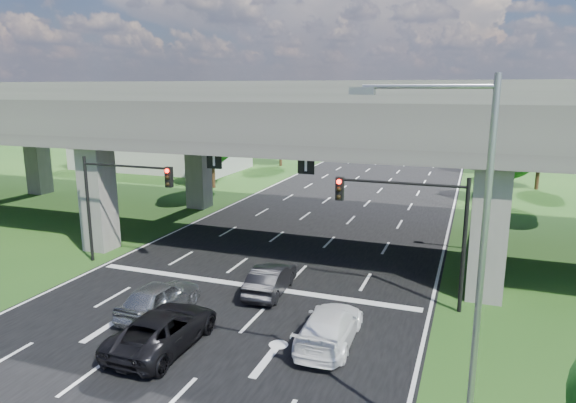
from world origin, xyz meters
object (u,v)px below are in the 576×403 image
Objects in this scene: signal_right at (414,216)px; streetlight_beyond at (477,125)px; streetlight_far at (476,138)px; car_white at (329,327)px; streetlight_near at (465,252)px; car_dark at (271,279)px; car_trailing at (164,329)px; signal_left at (118,192)px; car_silver at (159,298)px.

streetlight_beyond is (2.27, 36.06, 1.66)m from signal_right.
signal_right is 20.25m from streetlight_far.
streetlight_beyond is 2.09× the size of car_white.
car_white is at bearing -100.71° from streetlight_far.
streetlight_near is 1.00× the size of streetlight_beyond.
car_dark is (-8.69, -37.00, -5.12)m from streetlight_beyond.
streetlight_far is 1.93× the size of car_trailing.
streetlight_beyond reaches higher than car_trailing.
car_dark is 5.53m from car_white.
streetlight_near and streetlight_far have the same top height.
car_trailing is (-10.52, -43.25, -5.10)m from streetlight_beyond.
signal_left is (-15.65, 0.00, 0.00)m from signal_right.
streetlight_far reaches higher than signal_left.
car_silver is at bearing -52.88° from car_trailing.
streetlight_far is (17.92, 20.06, 1.66)m from signal_left.
car_trailing is at bearing 129.87° from car_silver.
signal_left is 1.43× the size of car_dark.
signal_right is 7.35m from car_dark.
car_dark is at bearing -106.12° from car_trailing.
car_dark is at bearing -112.47° from streetlight_far.
streetlight_near is 46.00m from streetlight_beyond.
signal_left is 9.91m from car_dark.
signal_right is 0.60× the size of streetlight_far.
streetlight_beyond reaches higher than signal_right.
streetlight_near is at bearing 129.92° from car_dark.
streetlight_far is at bearing 83.53° from signal_right.
car_white is (-2.42, -4.77, -3.46)m from signal_right.
streetlight_beyond is 42.96m from car_silver.
signal_right reaches higher than car_white.
signal_right is at bearing -118.78° from car_white.
car_silver reaches higher than car_dark.
car_silver is 5.29m from car_dark.
signal_right reaches higher than car_trailing.
streetlight_far and streetlight_beyond have the same top height.
streetlight_beyond is 1.93× the size of car_trailing.
streetlight_near is 2.38× the size of car_dark.
car_silver is 0.85× the size of car_trailing.
streetlight_near is 1.00× the size of streetlight_far.
car_dark is at bearing 133.99° from streetlight_near.
signal_left is 8.11m from car_silver.
car_silver is at bearing -106.80° from streetlight_beyond.
car_silver is at bearing -40.55° from signal_left.
car_silver is 1.05× the size of car_dark.
signal_left is at bearing -37.61° from car_silver.
signal_right is 1.16× the size of car_trailing.
streetlight_far is (0.00, 30.00, 0.00)m from streetlight_near.
streetlight_far reaches higher than signal_right.
streetlight_far is at bearing -90.00° from streetlight_beyond.
streetlight_far is 16.00m from streetlight_beyond.
car_silver is 3.02m from car_trailing.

